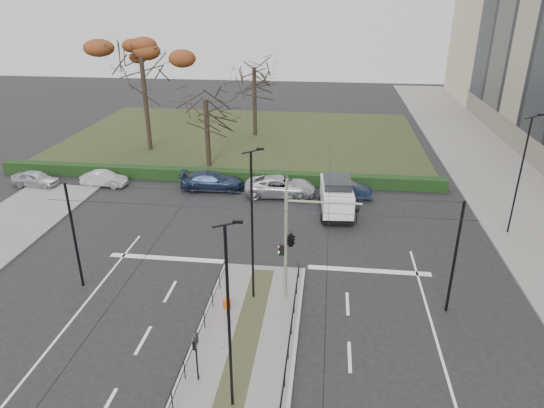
{
  "coord_description": "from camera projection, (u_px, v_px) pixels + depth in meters",
  "views": [
    {
      "loc": [
        3.31,
        -19.07,
        14.64
      ],
      "look_at": [
        0.07,
        8.0,
        2.75
      ],
      "focal_mm": 32.0,
      "sensor_mm": 36.0,
      "label": 1
    }
  ],
  "objects": [
    {
      "name": "parked_car_fifth",
      "position": [
        346.0,
        189.0,
        37.58
      ],
      "size": [
        4.04,
        1.46,
        1.32
      ],
      "primitive_type": "imported",
      "rotation": [
        0.0,
        0.0,
        1.56
      ],
      "color": "#1C2842",
      "rests_on": "ground"
    },
    {
      "name": "parked_car_second",
      "position": [
        104.0,
        179.0,
        39.85
      ],
      "size": [
        3.79,
        1.48,
        1.23
      ],
      "primitive_type": "imported",
      "rotation": [
        0.0,
        0.0,
        1.52
      ],
      "color": "#B1B4B9",
      "rests_on": "ground"
    },
    {
      "name": "streetlamp_median_far",
      "position": [
        253.0,
        226.0,
        23.59
      ],
      "size": [
        0.67,
        0.14,
        8.07
      ],
      "color": "black",
      "rests_on": "median_island"
    },
    {
      "name": "bare_tree_center",
      "position": [
        254.0,
        72.0,
        51.56
      ],
      "size": [
        6.64,
        6.64,
        9.75
      ],
      "color": "black",
      "rests_on": "park"
    },
    {
      "name": "parked_car_third",
      "position": [
        212.0,
        181.0,
        39.05
      ],
      "size": [
        5.22,
        2.43,
        1.48
      ],
      "primitive_type": "imported",
      "rotation": [
        0.0,
        0.0,
        1.64
      ],
      "color": "#1C2842",
      "rests_on": "ground"
    },
    {
      "name": "median_railing",
      "position": [
        241.0,
        339.0,
        20.81
      ],
      "size": [
        4.14,
        13.24,
        0.92
      ],
      "color": "black",
      "rests_on": "median_island"
    },
    {
      "name": "hedge",
      "position": [
        216.0,
        175.0,
        40.95
      ],
      "size": [
        38.0,
        1.0,
        1.0
      ],
      "primitive_type": "cube",
      "color": "black",
      "rests_on": "ground"
    },
    {
      "name": "parked_car_first",
      "position": [
        36.0,
        179.0,
        39.73
      ],
      "size": [
        4.04,
        2.01,
        1.32
      ],
      "primitive_type": "imported",
      "rotation": [
        0.0,
        0.0,
        1.45
      ],
      "color": "#B1B4B9",
      "rests_on": "ground"
    },
    {
      "name": "streetlamp_sidewalk",
      "position": [
        520.0,
        175.0,
        30.45
      ],
      "size": [
        0.66,
        0.13,
        7.9
      ],
      "color": "black",
      "rests_on": "sidewalk_east"
    },
    {
      "name": "sidewalk_east",
      "position": [
        498.0,
        178.0,
        41.61
      ],
      "size": [
        8.0,
        90.0,
        0.14
      ],
      "primitive_type": "cube",
      "color": "slate",
      "rests_on": "ground"
    },
    {
      "name": "median_island",
      "position": [
        242.0,
        355.0,
        21.27
      ],
      "size": [
        4.4,
        15.0,
        0.14
      ],
      "primitive_type": "cube",
      "color": "slate",
      "rests_on": "ground"
    },
    {
      "name": "traffic_light",
      "position": [
        293.0,
        238.0,
        23.92
      ],
      "size": [
        3.97,
        2.28,
        5.84
      ],
      "color": "gray",
      "rests_on": "median_island"
    },
    {
      "name": "streetlamp_median_near",
      "position": [
        229.0,
        319.0,
        17.02
      ],
      "size": [
        0.66,
        0.13,
        7.86
      ],
      "color": "black",
      "rests_on": "median_island"
    },
    {
      "name": "ground",
      "position": [
        251.0,
        321.0,
        23.57
      ],
      "size": [
        140.0,
        140.0,
        0.0
      ],
      "primitive_type": "plane",
      "color": "black",
      "rests_on": "ground"
    },
    {
      "name": "litter_bin",
      "position": [
        227.0,
        304.0,
        23.44
      ],
      "size": [
        0.38,
        0.38,
        0.98
      ],
      "color": "black",
      "rests_on": "median_island"
    },
    {
      "name": "info_panel",
      "position": [
        196.0,
        346.0,
        19.13
      ],
      "size": [
        0.12,
        0.56,
        2.16
      ],
      "color": "black",
      "rests_on": "median_island"
    },
    {
      "name": "bare_tree_near",
      "position": [
        206.0,
        104.0,
        42.26
      ],
      "size": [
        5.99,
        5.99,
        8.09
      ],
      "color": "black",
      "rests_on": "park"
    },
    {
      "name": "park",
      "position": [
        243.0,
        138.0,
        53.33
      ],
      "size": [
        38.0,
        26.0,
        0.1
      ],
      "primitive_type": "cube",
      "color": "#283118",
      "rests_on": "ground"
    },
    {
      "name": "catenary",
      "position": [
        255.0,
        243.0,
        23.68
      ],
      "size": [
        20.0,
        34.0,
        6.0
      ],
      "color": "black",
      "rests_on": "ground"
    },
    {
      "name": "parked_car_fourth",
      "position": [
        281.0,
        186.0,
        37.89
      ],
      "size": [
        5.63,
        2.76,
        1.54
      ],
      "primitive_type": "imported",
      "rotation": [
        0.0,
        0.0,
        1.61
      ],
      "color": "#B1B4B9",
      "rests_on": "ground"
    },
    {
      "name": "rust_tree",
      "position": [
        141.0,
        58.0,
        45.6
      ],
      "size": [
        8.7,
        8.7,
        11.8
      ],
      "color": "black",
      "rests_on": "park"
    },
    {
      "name": "white_van",
      "position": [
        336.0,
        195.0,
        34.7
      ],
      "size": [
        2.58,
        5.2,
        2.64
      ],
      "color": "white",
      "rests_on": "ground"
    }
  ]
}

